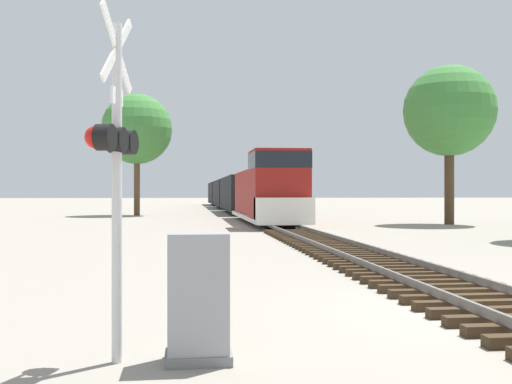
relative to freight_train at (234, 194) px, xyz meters
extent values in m
plane|color=gray|center=(0.00, -54.33, -1.84)|extent=(400.00, 400.00, 0.00)
cube|color=#382819|center=(0.00, -54.63, -1.76)|extent=(2.60, 0.22, 0.16)
cube|color=#382819|center=(0.00, -54.03, -1.76)|extent=(2.60, 0.22, 0.16)
cube|color=#382819|center=(0.00, -53.43, -1.76)|extent=(2.60, 0.22, 0.16)
cube|color=#382819|center=(0.00, -52.83, -1.76)|extent=(2.60, 0.22, 0.16)
cube|color=#382819|center=(0.00, -52.23, -1.76)|extent=(2.60, 0.22, 0.16)
cube|color=#382819|center=(0.00, -51.63, -1.76)|extent=(2.60, 0.22, 0.16)
cube|color=#382819|center=(0.00, -51.03, -1.76)|extent=(2.60, 0.22, 0.16)
cube|color=#382819|center=(0.00, -50.43, -1.76)|extent=(2.60, 0.22, 0.16)
cube|color=#382819|center=(0.00, -49.83, -1.76)|extent=(2.60, 0.22, 0.16)
cube|color=#382819|center=(0.00, -49.23, -1.76)|extent=(2.60, 0.22, 0.16)
cube|color=#382819|center=(0.00, -48.63, -1.76)|extent=(2.60, 0.22, 0.16)
cube|color=#382819|center=(0.00, -48.03, -1.76)|extent=(2.60, 0.22, 0.16)
cube|color=#382819|center=(0.00, -47.43, -1.76)|extent=(2.60, 0.22, 0.16)
cube|color=#382819|center=(0.00, -46.83, -1.76)|extent=(2.60, 0.22, 0.16)
cube|color=#382819|center=(0.00, -46.23, -1.76)|extent=(2.60, 0.22, 0.16)
cube|color=#382819|center=(0.00, -45.63, -1.76)|extent=(2.60, 0.22, 0.16)
cube|color=#382819|center=(0.00, -45.03, -1.76)|extent=(2.60, 0.22, 0.16)
cube|color=#382819|center=(0.00, -44.43, -1.76)|extent=(2.60, 0.22, 0.16)
cube|color=#382819|center=(0.00, -43.83, -1.76)|extent=(2.60, 0.22, 0.16)
cube|color=#382819|center=(0.00, -43.23, -1.76)|extent=(2.60, 0.22, 0.16)
cube|color=#382819|center=(0.00, -42.63, -1.76)|extent=(2.60, 0.22, 0.16)
cube|color=#382819|center=(0.00, -42.03, -1.76)|extent=(2.60, 0.22, 0.16)
cube|color=#382819|center=(0.00, -41.43, -1.76)|extent=(2.60, 0.22, 0.16)
cube|color=#382819|center=(0.00, -40.83, -1.76)|extent=(2.60, 0.22, 0.16)
cube|color=#382819|center=(0.00, -40.23, -1.76)|extent=(2.60, 0.22, 0.16)
cube|color=#382819|center=(0.00, -39.63, -1.76)|extent=(2.60, 0.22, 0.16)
cube|color=#382819|center=(0.00, -39.03, -1.76)|extent=(2.60, 0.22, 0.16)
cube|color=#382819|center=(0.00, -38.43, -1.76)|extent=(2.60, 0.22, 0.16)
cube|color=#382819|center=(0.00, -37.83, -1.76)|extent=(2.60, 0.22, 0.16)
cube|color=#382819|center=(0.00, -37.23, -1.76)|extent=(2.60, 0.22, 0.16)
cube|color=#382819|center=(0.00, -36.63, -1.76)|extent=(2.60, 0.22, 0.16)
cube|color=#382819|center=(0.00, -36.03, -1.76)|extent=(2.60, 0.22, 0.16)
cube|color=#382819|center=(0.00, -35.43, -1.76)|extent=(2.60, 0.22, 0.16)
cube|color=#382819|center=(0.00, -34.83, -1.76)|extent=(2.60, 0.22, 0.16)
cube|color=slate|center=(-0.72, -54.33, -1.60)|extent=(0.07, 160.00, 0.15)
cube|color=maroon|center=(0.00, -22.96, 0.03)|extent=(2.54, 11.57, 3.11)
cube|color=maroon|center=(0.00, -31.06, 0.47)|extent=(2.98, 3.64, 3.99)
cube|color=black|center=(0.00, -31.06, 1.88)|extent=(3.01, 3.67, 0.88)
cube|color=white|center=(0.00, -32.88, -0.83)|extent=(2.98, 1.65, 1.40)
cube|color=white|center=(0.00, -25.44, -1.41)|extent=(3.04, 16.20, 0.24)
cube|color=black|center=(0.00, -30.81, -1.34)|extent=(1.58, 2.20, 1.00)
cube|color=black|center=(0.00, -20.07, -1.34)|extent=(1.58, 2.20, 1.00)
cube|color=black|center=(0.00, -7.40, 0.04)|extent=(2.83, 15.68, 3.13)
cube|color=black|center=(0.00, -12.50, -1.39)|extent=(1.58, 2.20, 0.90)
cube|color=black|center=(0.00, -2.31, -1.39)|extent=(1.58, 2.20, 0.90)
cube|color=black|center=(0.00, 10.20, 0.04)|extent=(2.83, 15.68, 3.13)
cube|color=black|center=(0.00, 5.11, -1.39)|extent=(1.58, 2.20, 0.90)
cube|color=black|center=(0.00, 15.30, -1.39)|extent=(1.58, 2.20, 0.90)
cube|color=black|center=(0.00, 27.81, 0.04)|extent=(2.83, 15.68, 3.13)
cube|color=black|center=(0.00, 22.71, -1.39)|extent=(1.58, 2.20, 0.90)
cube|color=black|center=(0.00, 32.91, -1.39)|extent=(1.58, 2.20, 0.90)
cylinder|color=silver|center=(-5.88, -56.51, 0.15)|extent=(0.12, 0.12, 3.96)
cube|color=white|center=(-5.88, -56.51, 1.83)|extent=(0.27, 0.90, 0.93)
cube|color=white|center=(-5.88, -56.51, 1.83)|extent=(0.27, 0.90, 0.93)
cube|color=black|center=(-5.88, -56.51, 0.76)|extent=(0.29, 0.85, 0.06)
cylinder|color=black|center=(-5.79, -56.18, 0.76)|extent=(0.25, 0.34, 0.30)
sphere|color=red|center=(-5.88, -56.15, 0.76)|extent=(0.26, 0.26, 0.26)
cylinder|color=black|center=(-5.88, -56.51, 0.76)|extent=(0.25, 0.34, 0.30)
sphere|color=red|center=(-5.98, -56.49, 0.76)|extent=(0.26, 0.26, 0.26)
cylinder|color=black|center=(-5.97, -56.85, 0.76)|extent=(0.25, 0.34, 0.30)
sphere|color=red|center=(-6.07, -56.82, 0.76)|extent=(0.26, 0.26, 0.26)
cube|color=white|center=(-5.88, -56.51, 1.28)|extent=(0.11, 0.32, 0.20)
cube|color=slate|center=(-4.93, -56.61, -1.78)|extent=(0.78, 0.56, 0.12)
cube|color=#939399|center=(-4.93, -56.61, -1.02)|extent=(0.71, 0.51, 1.39)
cylinder|color=#473521|center=(11.06, -28.45, 0.83)|extent=(0.59, 0.59, 5.33)
sphere|color=#3D7F38|center=(11.06, -28.45, 5.17)|extent=(5.60, 5.60, 5.60)
cylinder|color=brown|center=(-9.24, -11.61, 0.96)|extent=(0.51, 0.51, 5.60)
sphere|color=#3D7F38|center=(-9.24, -11.61, 5.57)|extent=(6.02, 6.02, 6.02)
camera|label=1|loc=(-5.08, -63.64, 0.15)|focal=42.00mm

